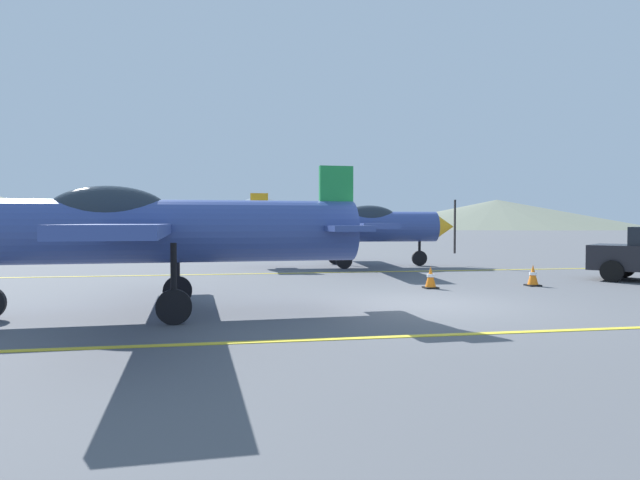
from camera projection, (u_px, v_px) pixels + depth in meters
ground_plane at (423, 304)px, 12.16m from camera, size 400.00×400.00×0.00m
apron_line_near at (496, 333)px, 8.97m from camera, size 80.00×0.16×0.01m
apron_line_far at (343, 272)px, 19.89m from camera, size 80.00×0.16×0.01m
airplane_near at (146, 229)px, 10.73m from camera, size 8.37×9.64×2.89m
airplane_mid at (353, 226)px, 22.64m from camera, size 8.39×9.66×2.89m
traffic_cone_front at (431, 278)px, 15.09m from camera, size 0.36×0.36×0.59m
traffic_cone_side at (533, 275)px, 15.67m from camera, size 0.36×0.36×0.59m
hill_centerleft at (260, 212)px, 160.55m from camera, size 54.87×54.87×9.53m
hill_centerright at (497, 214)px, 166.16m from camera, size 84.02×84.02×8.39m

